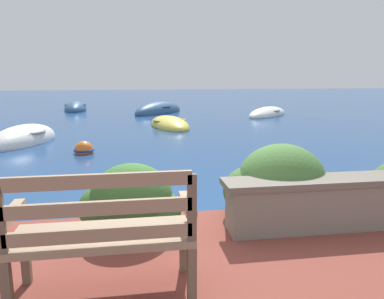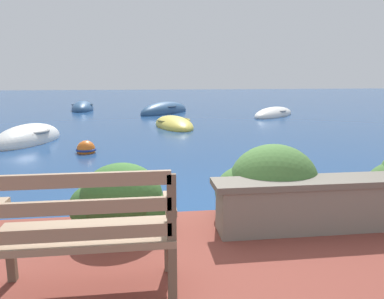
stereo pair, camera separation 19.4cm
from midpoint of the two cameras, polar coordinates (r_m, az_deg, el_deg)
The scene contains 11 objects.
ground_plane at distance 4.37m, azimuth 1.05°, elevation -12.08°, with size 80.00×80.00×0.00m.
park_bench at distance 2.67m, azimuth -14.07°, elevation -11.89°, with size 1.24×0.48×0.93m.
stone_wall at distance 4.07m, azimuth 22.43°, elevation -7.52°, with size 2.50×0.39×0.52m.
hedge_clump_left at distance 3.74m, azimuth -9.39°, elevation -7.89°, with size 1.00×0.72×0.68m.
hedge_clump_centre at distance 4.12m, azimuth 13.34°, elevation -5.49°, with size 1.18×0.85×0.80m.
rowboat_nearest at distance 10.61m, azimuth -23.18°, elevation 1.41°, with size 1.77×2.67×0.82m.
rowboat_mid at distance 12.73m, azimuth -2.34°, elevation 3.77°, with size 1.58×2.87×0.61m.
rowboat_far at distance 16.43m, azimuth 12.65°, elevation 5.23°, with size 2.81×2.91×0.65m.
rowboat_outer at distance 17.20m, azimuth -3.89°, elevation 5.80°, with size 2.84×3.11×0.89m.
rowboat_distant at distance 19.30m, azimuth -16.06°, elevation 5.98°, with size 1.15×2.51×0.79m.
mooring_buoy at distance 8.74m, azimuth -15.23°, elevation -0.02°, with size 0.46×0.46×0.41m.
Camera 2 is at (-0.50, -3.98, 1.74)m, focal length 35.00 mm.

